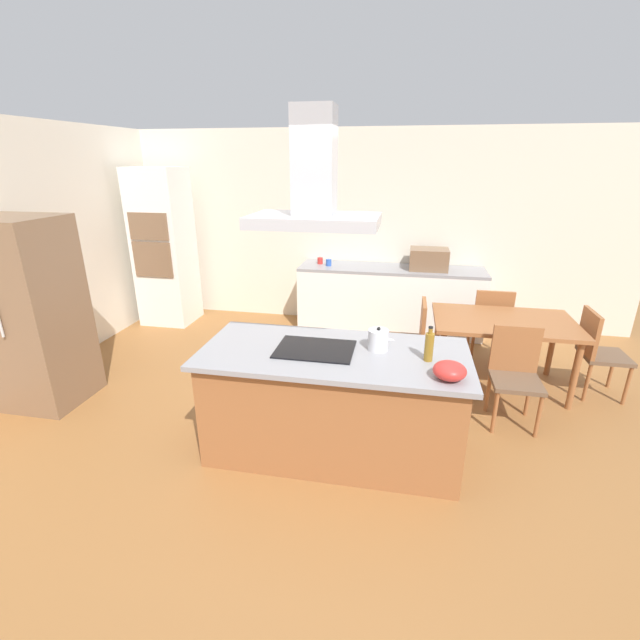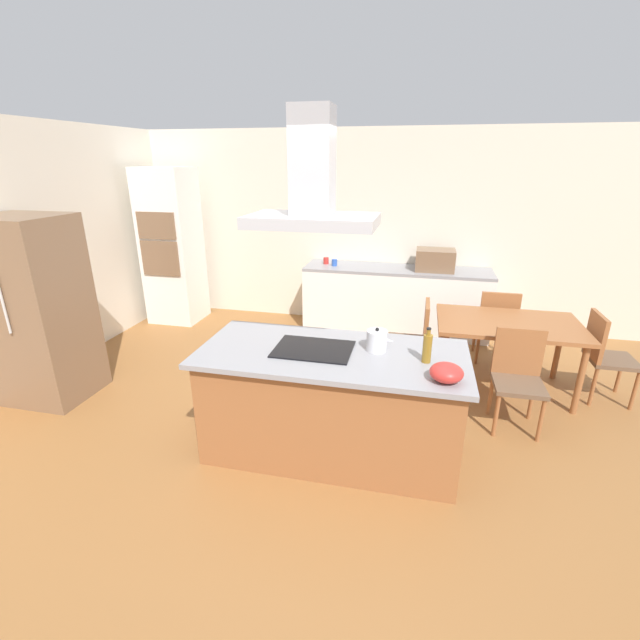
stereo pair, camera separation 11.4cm
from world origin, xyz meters
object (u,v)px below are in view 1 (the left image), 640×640
Objects in this scene: cooktop at (315,349)px; chair_facing_island at (515,370)px; range_hood at (314,189)px; chair_facing_back_wall at (490,320)px; chair_at_right_end at (597,348)px; countertop_microwave at (429,259)px; olive_oil_bottle at (429,346)px; mixing_bowl at (450,371)px; dining_table at (503,327)px; coffee_mug_blue at (329,262)px; tea_kettle at (378,340)px; refrigerator at (30,314)px; chair_at_left_end at (412,335)px; coffee_mug_red at (320,261)px; wall_oven_stack at (164,248)px.

cooktop is 1.90m from chair_facing_island.
range_hood is (0.00, 0.00, 1.20)m from cooktop.
chair_at_right_end is at bearing -36.01° from chair_facing_back_wall.
cooktop is 0.67× the size of chair_facing_back_wall.
olive_oil_bottle is at bearing -92.06° from countertop_microwave.
mixing_bowl is 0.25× the size of chair_facing_back_wall.
dining_table is (1.69, 1.44, -0.24)m from cooktop.
coffee_mug_blue is at bearing -178.26° from countertop_microwave.
dining_table is (1.21, 1.34, -0.32)m from tea_kettle.
cooktop is 2.85m from refrigerator.
olive_oil_bottle is 0.53× the size of countertop_microwave.
cooktop is 0.67× the size of chair_at_left_end.
mixing_bowl is at bearing -8.62° from refrigerator.
coffee_mug_blue is 3.54m from refrigerator.
chair_at_right_end is (2.12, 1.34, -0.47)m from tea_kettle.
mixing_bowl is 0.25× the size of chair_facing_island.
coffee_mug_red is 2.41m from chair_facing_back_wall.
coffee_mug_red is 3.20m from range_hood.
range_hood is at bearing -79.76° from coffee_mug_red.
olive_oil_bottle is at bearing -4.78° from refrigerator.
chair_facing_back_wall is (4.44, -0.54, -0.59)m from wall_oven_stack.
coffee_mug_blue reaches higher than cooktop.
chair_at_left_end is at bearing 61.78° from range_hood.
chair_at_left_end is 1.13m from chair_facing_island.
olive_oil_bottle is at bearing -64.93° from coffee_mug_red.
mixing_bowl is 1.36m from chair_facing_island.
coffee_mug_red is 0.10× the size of range_hood.
chair_facing_island is (0.70, 1.07, -0.45)m from mixing_bowl.
wall_oven_stack reaches higher than chair_at_left_end.
cooktop reaches higher than chair_at_left_end.
chair_facing_back_wall is at bearing 58.96° from tea_kettle.
tea_kettle is (0.48, 0.10, 0.08)m from cooktop.
chair_at_right_end is (1.62, 1.73, -0.45)m from mixing_bowl.
dining_table is at bearing -34.03° from coffee_mug_blue.
cooktop reaches higher than chair_facing_island.
refrigerator is 3.81m from chair_at_left_end.
range_hood reaches higher than dining_table.
coffee_mug_blue is at bearing -33.71° from coffee_mug_red.
dining_table is at bearing 40.43° from range_hood.
coffee_mug_red is 0.10× the size of chair_facing_back_wall.
cooktop is at bearing -5.67° from refrigerator.
range_hood reaches higher than coffee_mug_red.
olive_oil_bottle is 0.19× the size of dining_table.
cooktop is 2.23m from dining_table.
chair_at_left_end and chair_at_right_end have the same top height.
tea_kettle is at bearing -102.26° from chair_at_left_end.
cooktop is at bearing 180.00° from range_hood.
countertop_microwave is at bearing 71.58° from range_hood.
refrigerator is (-2.30, -2.65, -0.03)m from coffee_mug_red.
cooktop is 2.98m from coffee_mug_red.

